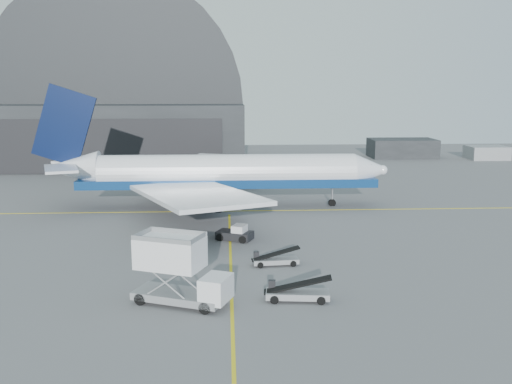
{
  "coord_description": "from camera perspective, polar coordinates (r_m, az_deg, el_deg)",
  "views": [
    {
      "loc": [
        -0.3,
        -49.73,
        15.54
      ],
      "look_at": [
        2.78,
        8.86,
        4.5
      ],
      "focal_mm": 40.0,
      "sensor_mm": 36.0,
      "label": 1
    }
  ],
  "objects": [
    {
      "name": "hangar",
      "position": [
        116.87,
        -13.82,
        7.41
      ],
      "size": [
        50.0,
        28.3,
        28.0
      ],
      "color": "black",
      "rests_on": "ground"
    },
    {
      "name": "distant_bldg_b",
      "position": [
        131.0,
        22.02,
        3.06
      ],
      "size": [
        8.0,
        6.0,
        2.8
      ],
      "primitive_type": "cube",
      "color": "gray",
      "rests_on": "ground"
    },
    {
      "name": "catering_truck",
      "position": [
        41.49,
        -7.79,
        -7.83
      ],
      "size": [
        7.51,
        5.06,
        4.85
      ],
      "rotation": [
        0.0,
        0.0,
        -0.39
      ],
      "color": "gray",
      "rests_on": "ground"
    },
    {
      "name": "traffic_cone",
      "position": [
        57.28,
        -7.28,
        -4.9
      ],
      "size": [
        0.38,
        0.38,
        0.55
      ],
      "color": "#EC4E07",
      "rests_on": "ground"
    },
    {
      "name": "pushback_tug",
      "position": [
        58.15,
        -2.05,
        -4.22
      ],
      "size": [
        4.03,
        3.22,
        1.64
      ],
      "rotation": [
        0.0,
        0.0,
        -0.41
      ],
      "color": "black",
      "rests_on": "ground"
    },
    {
      "name": "airliner",
      "position": [
        72.99,
        -4.27,
        1.87
      ],
      "size": [
        45.15,
        43.79,
        15.85
      ],
      "color": "white",
      "rests_on": "ground"
    },
    {
      "name": "ground",
      "position": [
        52.1,
        -2.56,
        -6.71
      ],
      "size": [
        200.0,
        200.0,
        0.0
      ],
      "primitive_type": "plane",
      "color": "#565659",
      "rests_on": "ground"
    },
    {
      "name": "distant_bldg_a",
      "position": [
        128.56,
        14.37,
        3.38
      ],
      "size": [
        14.0,
        8.0,
        4.0
      ],
      "primitive_type": "cube",
      "color": "black",
      "rests_on": "ground"
    },
    {
      "name": "belt_loader_b",
      "position": [
        50.22,
        1.91,
        -6.78
      ],
      "size": [
        4.3,
        1.78,
        1.62
      ],
      "rotation": [
        0.0,
        0.0,
        0.09
      ],
      "color": "gray",
      "rests_on": "ground"
    },
    {
      "name": "taxi_lines",
      "position": [
        64.3,
        -2.66,
        -3.33
      ],
      "size": [
        80.0,
        42.12,
        0.02
      ],
      "color": "gold",
      "rests_on": "ground"
    },
    {
      "name": "belt_loader_a",
      "position": [
        42.41,
        4.1,
        -10.03
      ],
      "size": [
        5.0,
        2.13,
        1.88
      ],
      "rotation": [
        0.0,
        0.0,
        -0.1
      ],
      "color": "gray",
      "rests_on": "ground"
    }
  ]
}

